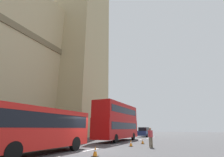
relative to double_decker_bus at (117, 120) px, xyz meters
The scene contains 8 objects.
ground_plane 10.46m from the double_decker_bus, 168.61° to the right, with size 160.00×160.00×0.00m, color #424244.
lane_centre_marking 6.13m from the double_decker_bus, 158.75° to the right, with size 39.00×0.16×0.01m.
double_decker_bus is the anchor object (origin of this frame).
sedan_lead 13.45m from the double_decker_bus, ahead, with size 4.40×1.86×1.85m.
traffic_cone_west 13.15m from the double_decker_bus, 162.39° to the right, with size 0.36×0.36×0.58m.
traffic_cone_middle 7.49m from the double_decker_bus, 146.22° to the right, with size 0.36×0.36×0.58m.
traffic_cone_east 5.63m from the double_decker_bus, 123.74° to the right, with size 0.36×0.36×0.58m.
pedestrian_near_cones 8.57m from the double_decker_bus, 135.66° to the right, with size 0.45×0.46×1.69m.
Camera 1 is at (-11.67, -7.46, 1.60)m, focal length 26.29 mm.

